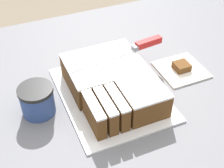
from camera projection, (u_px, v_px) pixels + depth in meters
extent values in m
cube|color=white|center=(112.00, 95.00, 0.96)|extent=(0.30, 0.38, 0.01)
cube|color=brown|center=(104.00, 73.00, 0.98)|extent=(0.23, 0.19, 0.07)
cube|color=white|center=(104.00, 63.00, 0.95)|extent=(0.23, 0.19, 0.01)
cube|color=brown|center=(143.00, 100.00, 0.89)|extent=(0.12, 0.13, 0.07)
cube|color=white|center=(144.00, 89.00, 0.86)|extent=(0.12, 0.13, 0.01)
cube|color=brown|center=(94.00, 116.00, 0.84)|extent=(0.03, 0.12, 0.07)
cube|color=white|center=(94.00, 105.00, 0.81)|extent=(0.03, 0.12, 0.01)
cube|color=brown|center=(106.00, 112.00, 0.85)|extent=(0.03, 0.12, 0.07)
cube|color=white|center=(106.00, 101.00, 0.82)|extent=(0.03, 0.12, 0.01)
cube|color=brown|center=(117.00, 108.00, 0.86)|extent=(0.03, 0.12, 0.07)
cube|color=white|center=(117.00, 98.00, 0.83)|extent=(0.03, 0.12, 0.01)
cube|color=silver|center=(105.00, 59.00, 0.96)|extent=(0.23, 0.05, 0.00)
cube|color=slate|center=(135.00, 48.00, 1.00)|extent=(0.02, 0.02, 0.02)
cube|color=red|center=(149.00, 42.00, 1.01)|extent=(0.10, 0.03, 0.02)
cylinder|color=#334C8C|center=(38.00, 102.00, 0.89)|extent=(0.10, 0.10, 0.08)
cylinder|color=black|center=(35.00, 90.00, 0.86)|extent=(0.10, 0.10, 0.01)
cube|color=white|center=(181.00, 70.00, 1.06)|extent=(0.15, 0.15, 0.01)
cube|color=brown|center=(182.00, 66.00, 1.05)|extent=(0.05, 0.05, 0.02)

